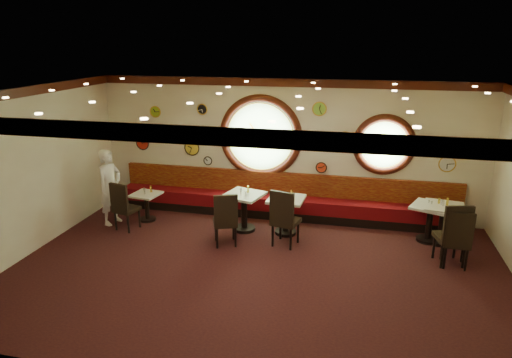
{
  "coord_description": "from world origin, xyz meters",
  "views": [
    {
      "loc": [
        1.64,
        -7.24,
        4.05
      ],
      "look_at": [
        -0.2,
        0.8,
        1.5
      ],
      "focal_mm": 32.0,
      "sensor_mm": 36.0,
      "label": 1
    }
  ],
  "objects_px": {
    "table_b": "(244,207)",
    "condiment_b_bottle": "(248,189)",
    "condiment_b_pepper": "(246,193)",
    "condiment_e_pepper": "(443,203)",
    "condiment_c_salt": "(284,194)",
    "condiment_c_bottle": "(292,193)",
    "condiment_a_pepper": "(145,192)",
    "condiment_d_bottle": "(439,202)",
    "table_a": "(147,203)",
    "condiment_e_bottle": "(447,201)",
    "chair_c": "(284,215)",
    "condiment_b_salt": "(241,190)",
    "chair_b": "(226,216)",
    "condiment_d_pepper": "(432,204)",
    "condiment_a_salt": "(144,190)",
    "condiment_c_pepper": "(288,195)",
    "chair_d": "(454,231)",
    "condiment_e_salt": "(441,202)",
    "table_c": "(286,211)",
    "chair_e": "(458,236)",
    "table_e": "(442,219)",
    "condiment_d_salt": "(429,202)",
    "condiment_a_bottle": "(151,189)"
  },
  "relations": [
    {
      "from": "condiment_a_salt",
      "to": "condiment_c_pepper",
      "type": "bearing_deg",
      "value": -0.78
    },
    {
      "from": "condiment_a_pepper",
      "to": "condiment_b_pepper",
      "type": "bearing_deg",
      "value": -2.39
    },
    {
      "from": "chair_b",
      "to": "condiment_e_pepper",
      "type": "xyz_separation_m",
      "value": [
        4.24,
        1.1,
        0.23
      ]
    },
    {
      "from": "table_a",
      "to": "chair_d",
      "type": "height_order",
      "value": "chair_d"
    },
    {
      "from": "table_b",
      "to": "chair_d",
      "type": "xyz_separation_m",
      "value": [
        4.14,
        -0.75,
        0.17
      ]
    },
    {
      "from": "table_b",
      "to": "condiment_b_bottle",
      "type": "bearing_deg",
      "value": 57.98
    },
    {
      "from": "condiment_e_salt",
      "to": "chair_b",
      "type": "bearing_deg",
      "value": -164.66
    },
    {
      "from": "condiment_b_salt",
      "to": "condiment_d_pepper",
      "type": "height_order",
      "value": "condiment_b_salt"
    },
    {
      "from": "condiment_c_salt",
      "to": "condiment_c_bottle",
      "type": "height_order",
      "value": "condiment_c_bottle"
    },
    {
      "from": "table_b",
      "to": "condiment_d_pepper",
      "type": "distance_m",
      "value": 3.89
    },
    {
      "from": "condiment_b_pepper",
      "to": "condiment_e_pepper",
      "type": "relative_size",
      "value": 0.92
    },
    {
      "from": "condiment_b_salt",
      "to": "condiment_d_pepper",
      "type": "bearing_deg",
      "value": 2.73
    },
    {
      "from": "chair_c",
      "to": "condiment_a_pepper",
      "type": "bearing_deg",
      "value": -176.91
    },
    {
      "from": "condiment_d_salt",
      "to": "condiment_e_salt",
      "type": "relative_size",
      "value": 0.81
    },
    {
      "from": "chair_c",
      "to": "condiment_a_salt",
      "type": "height_order",
      "value": "chair_c"
    },
    {
      "from": "table_e",
      "to": "condiment_b_pepper",
      "type": "distance_m",
      "value": 4.08
    },
    {
      "from": "table_b",
      "to": "condiment_a_pepper",
      "type": "height_order",
      "value": "table_b"
    },
    {
      "from": "chair_c",
      "to": "condiment_b_salt",
      "type": "height_order",
      "value": "chair_c"
    },
    {
      "from": "chair_e",
      "to": "chair_d",
      "type": "bearing_deg",
      "value": 127.58
    },
    {
      "from": "condiment_a_salt",
      "to": "condiment_b_pepper",
      "type": "xyz_separation_m",
      "value": [
        2.45,
        -0.19,
        0.18
      ]
    },
    {
      "from": "table_b",
      "to": "chair_b",
      "type": "distance_m",
      "value": 0.89
    },
    {
      "from": "chair_c",
      "to": "condiment_d_pepper",
      "type": "height_order",
      "value": "chair_c"
    },
    {
      "from": "chair_b",
      "to": "chair_c",
      "type": "bearing_deg",
      "value": -10.34
    },
    {
      "from": "chair_e",
      "to": "condiment_d_bottle",
      "type": "xyz_separation_m",
      "value": [
        -0.17,
        1.18,
        0.23
      ]
    },
    {
      "from": "condiment_d_pepper",
      "to": "table_e",
      "type": "bearing_deg",
      "value": -6.8
    },
    {
      "from": "condiment_b_pepper",
      "to": "condiment_e_salt",
      "type": "bearing_deg",
      "value": 5.47
    },
    {
      "from": "chair_e",
      "to": "condiment_e_pepper",
      "type": "height_order",
      "value": "chair_e"
    },
    {
      "from": "condiment_a_bottle",
      "to": "condiment_e_salt",
      "type": "bearing_deg",
      "value": 1.19
    },
    {
      "from": "table_c",
      "to": "condiment_d_bottle",
      "type": "relative_size",
      "value": 5.4
    },
    {
      "from": "condiment_a_pepper",
      "to": "condiment_c_bottle",
      "type": "height_order",
      "value": "condiment_c_bottle"
    },
    {
      "from": "condiment_c_bottle",
      "to": "condiment_e_bottle",
      "type": "xyz_separation_m",
      "value": [
        3.15,
        0.17,
        0.01
      ]
    },
    {
      "from": "condiment_c_pepper",
      "to": "condiment_e_bottle",
      "type": "distance_m",
      "value": 3.22
    },
    {
      "from": "condiment_d_salt",
      "to": "condiment_e_salt",
      "type": "height_order",
      "value": "condiment_e_salt"
    },
    {
      "from": "chair_c",
      "to": "condiment_e_pepper",
      "type": "height_order",
      "value": "chair_c"
    },
    {
      "from": "table_a",
      "to": "table_b",
      "type": "xyz_separation_m",
      "value": [
        2.33,
        -0.04,
        0.12
      ]
    },
    {
      "from": "table_c",
      "to": "condiment_d_salt",
      "type": "height_order",
      "value": "condiment_d_salt"
    },
    {
      "from": "condiment_a_pepper",
      "to": "condiment_d_bottle",
      "type": "bearing_deg",
      "value": 3.16
    },
    {
      "from": "chair_c",
      "to": "condiment_e_pepper",
      "type": "relative_size",
      "value": 6.68
    },
    {
      "from": "table_c",
      "to": "chair_b",
      "type": "xyz_separation_m",
      "value": [
        -1.08,
        -0.89,
        0.13
      ]
    },
    {
      "from": "table_c",
      "to": "chair_c",
      "type": "relative_size",
      "value": 1.09
    },
    {
      "from": "condiment_c_salt",
      "to": "chair_d",
      "type": "bearing_deg",
      "value": -14.8
    },
    {
      "from": "condiment_b_salt",
      "to": "condiment_c_bottle",
      "type": "xyz_separation_m",
      "value": [
        1.11,
        0.03,
        0.0
      ]
    },
    {
      "from": "chair_b",
      "to": "chair_e",
      "type": "xyz_separation_m",
      "value": [
        4.35,
        0.05,
        -0.01
      ]
    },
    {
      "from": "table_b",
      "to": "condiment_b_pepper",
      "type": "bearing_deg",
      "value": -57.33
    },
    {
      "from": "condiment_b_bottle",
      "to": "condiment_e_pepper",
      "type": "distance_m",
      "value": 4.02
    },
    {
      "from": "chair_e",
      "to": "condiment_a_pepper",
      "type": "height_order",
      "value": "chair_e"
    },
    {
      "from": "table_e",
      "to": "condiment_d_salt",
      "type": "relative_size",
      "value": 9.37
    },
    {
      "from": "condiment_d_pepper",
      "to": "condiment_e_bottle",
      "type": "relative_size",
      "value": 0.6
    },
    {
      "from": "table_b",
      "to": "condiment_d_salt",
      "type": "height_order",
      "value": "condiment_d_salt"
    },
    {
      "from": "condiment_c_bottle",
      "to": "condiment_d_bottle",
      "type": "bearing_deg",
      "value": 4.36
    }
  ]
}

